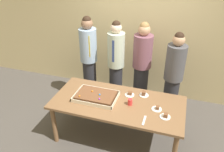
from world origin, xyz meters
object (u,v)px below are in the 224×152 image
object	(u,v)px
person_striped_tie_right	(142,66)
party_table	(118,106)
plated_slice_far_left	(165,116)
plated_slice_near_right	(157,109)
drink_cup_nearest	(130,102)
person_far_right_suit	(116,64)
person_green_shirt_behind	(89,59)
plated_slice_far_right	(130,94)
sheet_cake	(96,96)
cake_server_utensil	(144,120)
plated_slice_near_left	(144,94)
person_serving_front	(173,77)

from	to	relation	value
person_striped_tie_right	party_table	bearing A→B (deg)	17.55
person_striped_tie_right	plated_slice_far_left	bearing A→B (deg)	52.93
plated_slice_near_right	person_striped_tie_right	bearing A→B (deg)	113.34
plated_slice_near_right	drink_cup_nearest	xyz separation A→B (m)	(-0.41, -0.01, 0.03)
party_table	person_striped_tie_right	distance (m)	1.06
party_table	plated_slice_near_right	size ratio (longest dim) A/B	13.53
plated_slice_far_left	person_far_right_suit	distance (m)	1.51
drink_cup_nearest	person_green_shirt_behind	xyz separation A→B (m)	(-1.07, 0.95, 0.14)
plated_slice_far_right	person_far_right_suit	distance (m)	0.83
sheet_cake	person_green_shirt_behind	bearing A→B (deg)	118.57
cake_server_utensil	person_green_shirt_behind	xyz separation A→B (m)	(-1.34, 1.24, 0.18)
plated_slice_near_left	cake_server_utensil	size ratio (longest dim) A/B	0.75
plated_slice_near_right	plated_slice_far_left	world-z (taller)	plated_slice_far_left
plated_slice_far_left	plated_slice_far_right	size ratio (longest dim) A/B	1.00
plated_slice_far_right	cake_server_utensil	distance (m)	0.64
plated_slice_far_left	person_striped_tie_right	size ratio (longest dim) A/B	0.09
plated_slice_near_left	person_serving_front	world-z (taller)	person_serving_front
person_far_right_suit	plated_slice_far_left	bearing A→B (deg)	47.23
party_table	drink_cup_nearest	xyz separation A→B (m)	(0.20, -0.02, 0.13)
cake_server_utensil	person_green_shirt_behind	distance (m)	1.84
drink_cup_nearest	person_striped_tie_right	distance (m)	1.04
party_table	drink_cup_nearest	size ratio (longest dim) A/B	20.29
sheet_cake	drink_cup_nearest	bearing A→B (deg)	-0.40
drink_cup_nearest	sheet_cake	bearing A→B (deg)	179.60
plated_slice_far_right	cake_server_utensil	bearing A→B (deg)	-57.96
party_table	sheet_cake	world-z (taller)	sheet_cake
person_serving_front	person_green_shirt_behind	xyz separation A→B (m)	(-1.62, 0.10, 0.06)
plated_slice_far_right	person_striped_tie_right	size ratio (longest dim) A/B	0.09
plated_slice_near_right	cake_server_utensil	world-z (taller)	plated_slice_near_right
drink_cup_nearest	plated_slice_near_left	bearing A→B (deg)	63.60
plated_slice_far_left	sheet_cake	bearing A→B (deg)	172.80
person_serving_front	person_striped_tie_right	world-z (taller)	person_striped_tie_right
person_green_shirt_behind	plated_slice_near_left	bearing A→B (deg)	33.61
plated_slice_far_left	person_far_right_suit	bearing A→B (deg)	134.62
plated_slice_far_left	person_striped_tie_right	distance (m)	1.31
sheet_cake	cake_server_utensil	distance (m)	0.88
plated_slice_near_left	drink_cup_nearest	bearing A→B (deg)	-116.40
sheet_cake	cake_server_utensil	xyz separation A→B (m)	(0.83, -0.30, -0.03)
sheet_cake	person_serving_front	size ratio (longest dim) A/B	0.40
plated_slice_near_right	cake_server_utensil	size ratio (longest dim) A/B	0.75
plated_slice_far_right	cake_server_utensil	xyz separation A→B (m)	(0.34, -0.54, -0.02)
plated_slice_far_right	person_green_shirt_behind	bearing A→B (deg)	145.00
plated_slice_far_left	person_striped_tie_right	xyz separation A→B (m)	(-0.58, 1.17, 0.14)
person_serving_front	person_green_shirt_behind	bearing A→B (deg)	-40.82
person_striped_tie_right	plated_slice_far_right	bearing A→B (deg)	24.53
person_green_shirt_behind	person_striped_tie_right	bearing A→B (deg)	66.24
party_table	person_serving_front	bearing A→B (deg)	47.63
sheet_cake	cake_server_utensil	world-z (taller)	sheet_cake
plated_slice_near_left	cake_server_utensil	distance (m)	0.61
plated_slice_far_left	drink_cup_nearest	bearing A→B (deg)	166.08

